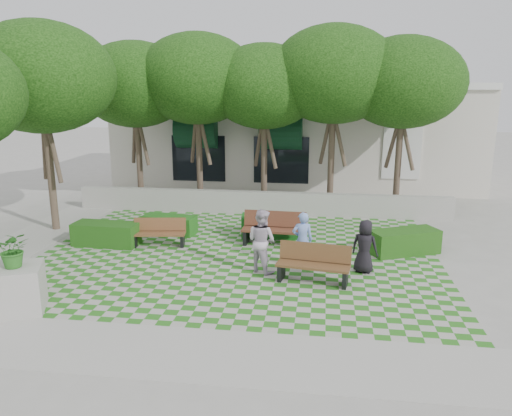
# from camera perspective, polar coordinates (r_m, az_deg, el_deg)

# --- Properties ---
(ground) EXTENTS (90.00, 90.00, 0.00)m
(ground) POSITION_cam_1_polar(r_m,az_deg,el_deg) (14.31, -2.83, -6.82)
(ground) COLOR gray
(ground) RESTS_ON ground
(lawn) EXTENTS (12.00, 12.00, 0.00)m
(lawn) POSITION_cam_1_polar(r_m,az_deg,el_deg) (15.24, -2.13, -5.48)
(lawn) COLOR #2B721E
(lawn) RESTS_ON ground
(sidewalk_south) EXTENTS (16.00, 2.00, 0.01)m
(sidewalk_south) POSITION_cam_1_polar(r_m,az_deg,el_deg) (10.17, -7.92, -16.08)
(sidewalk_south) COLOR #9E9B93
(sidewalk_south) RESTS_ON ground
(sidewalk_west) EXTENTS (2.00, 12.00, 0.01)m
(sidewalk_west) POSITION_cam_1_polar(r_m,az_deg,el_deg) (17.90, -25.53, -3.90)
(sidewalk_west) COLOR #9E9B93
(sidewalk_west) RESTS_ON ground
(retaining_wall) EXTENTS (15.00, 0.36, 0.90)m
(retaining_wall) POSITION_cam_1_polar(r_m,az_deg,el_deg) (20.05, 0.43, 0.62)
(retaining_wall) COLOR #9E9B93
(retaining_wall) RESTS_ON ground
(bench_east) EXTENTS (1.98, 0.92, 1.00)m
(bench_east) POSITION_cam_1_polar(r_m,az_deg,el_deg) (13.24, 6.60, -6.42)
(bench_east) COLOR #53351C
(bench_east) RESTS_ON ground
(bench_mid) EXTENTS (2.07, 0.78, 1.07)m
(bench_mid) POSITION_cam_1_polar(r_m,az_deg,el_deg) (16.15, 2.08, -2.44)
(bench_mid) COLOR #512B1B
(bench_mid) RESTS_ON ground
(bench_west) EXTENTS (1.74, 0.80, 0.88)m
(bench_west) POSITION_cam_1_polar(r_m,az_deg,el_deg) (16.36, -10.99, -2.81)
(bench_west) COLOR brown
(bench_west) RESTS_ON ground
(hedge_east) EXTENTS (2.27, 1.65, 0.74)m
(hedge_east) POSITION_cam_1_polar(r_m,az_deg,el_deg) (16.03, 16.59, -3.71)
(hedge_east) COLOR #1C4813
(hedge_east) RESTS_ON ground
(hedge_midright) EXTENTS (2.21, 1.09, 0.75)m
(hedge_midright) POSITION_cam_1_polar(r_m,az_deg,el_deg) (17.05, 1.96, -2.06)
(hedge_midright) COLOR #144C18
(hedge_midright) RESTS_ON ground
(hedge_midleft) EXTENTS (1.93, 1.00, 0.64)m
(hedge_midleft) POSITION_cam_1_polar(r_m,az_deg,el_deg) (17.64, -9.86, -1.89)
(hedge_midleft) COLOR #195216
(hedge_midleft) RESTS_ON ground
(hedge_west) EXTENTS (2.13, 0.94, 0.73)m
(hedge_west) POSITION_cam_1_polar(r_m,az_deg,el_deg) (16.86, -16.74, -2.87)
(hedge_west) COLOR #1B4813
(hedge_west) RESTS_ON ground
(planter_front) EXTENTS (1.41, 1.41, 1.91)m
(planter_front) POSITION_cam_1_polar(r_m,az_deg,el_deg) (12.65, -25.65, -7.35)
(planter_front) COLOR #9E9B93
(planter_front) RESTS_ON ground
(person_blue) EXTENTS (0.65, 0.48, 1.62)m
(person_blue) POSITION_cam_1_polar(r_m,az_deg,el_deg) (14.12, 5.32, -3.67)
(person_blue) COLOR #7A9ADE
(person_blue) RESTS_ON ground
(person_dark) EXTENTS (0.85, 0.71, 1.50)m
(person_dark) POSITION_cam_1_polar(r_m,az_deg,el_deg) (14.05, 12.32, -4.31)
(person_dark) COLOR black
(person_dark) RESTS_ON ground
(person_white) EXTENTS (1.09, 1.04, 1.78)m
(person_white) POSITION_cam_1_polar(r_m,az_deg,el_deg) (13.75, 0.64, -3.75)
(person_white) COLOR silver
(person_white) RESTS_ON ground
(tree_row) EXTENTS (17.70, 13.40, 7.41)m
(tree_row) POSITION_cam_1_polar(r_m,az_deg,el_deg) (19.60, -5.22, 14.20)
(tree_row) COLOR #47382B
(tree_row) RESTS_ON ground
(building) EXTENTS (18.00, 8.92, 5.15)m
(building) POSITION_cam_1_polar(r_m,az_deg,el_deg) (27.39, 4.56, 8.54)
(building) COLOR beige
(building) RESTS_ON ground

